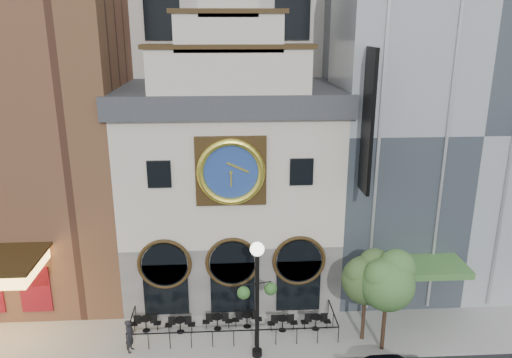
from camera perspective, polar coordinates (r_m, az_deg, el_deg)
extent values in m
cube|color=gray|center=(27.59, -2.58, -17.09)|extent=(44.00, 5.00, 0.15)
cube|color=#605E5B|center=(31.33, -2.79, -8.25)|extent=(12.00, 8.00, 4.00)
cube|color=beige|center=(29.38, -2.95, 1.48)|extent=(12.00, 8.00, 7.00)
cube|color=#2D3035|center=(28.53, -3.08, 9.42)|extent=(12.60, 8.60, 1.20)
cube|color=#2F210E|center=(25.21, -2.89, 0.91)|extent=(3.60, 0.25, 3.60)
cylinder|color=navy|center=(25.08, -2.89, 0.82)|extent=(3.10, 0.12, 3.10)
torus|color=yellow|center=(25.00, -2.88, 0.77)|extent=(3.46, 0.36, 3.46)
cube|color=brown|center=(33.02, -26.72, 10.29)|extent=(14.00, 12.00, 25.00)
cube|color=gray|center=(33.45, 19.98, 6.81)|extent=(14.00, 12.00, 20.00)
cube|color=#437736|center=(28.00, 18.53, -9.51)|extent=(4.50, 2.40, 0.35)
cube|color=black|center=(24.64, 12.67, 6.35)|extent=(0.18, 1.60, 7.00)
cylinder|color=black|center=(27.74, -12.52, -15.32)|extent=(0.68, 0.68, 0.03)
cylinder|color=black|center=(27.94, -12.47, -15.96)|extent=(0.06, 0.06, 0.72)
cylinder|color=black|center=(27.32, -8.69, -15.63)|extent=(0.68, 0.68, 0.03)
cylinder|color=black|center=(27.52, -8.66, -16.28)|extent=(0.06, 0.06, 0.72)
cylinder|color=black|center=(27.36, -4.44, -15.42)|extent=(0.68, 0.68, 0.03)
cylinder|color=black|center=(27.56, -4.42, -16.07)|extent=(0.06, 0.06, 0.72)
cylinder|color=black|center=(27.44, -1.03, -15.25)|extent=(0.68, 0.68, 0.03)
cylinder|color=black|center=(27.65, -1.03, -15.89)|extent=(0.06, 0.06, 0.72)
cylinder|color=black|center=(27.20, 3.05, -15.60)|extent=(0.68, 0.68, 0.03)
cylinder|color=black|center=(27.40, 3.04, -16.25)|extent=(0.06, 0.06, 0.72)
cylinder|color=black|center=(27.45, 6.88, -15.38)|extent=(0.68, 0.68, 0.03)
cylinder|color=black|center=(27.65, 6.85, -16.03)|extent=(0.06, 0.06, 0.72)
imported|color=black|center=(26.40, -14.24, -16.99)|extent=(0.54, 0.70, 1.72)
cylinder|color=black|center=(24.33, 0.13, -14.34)|extent=(0.20, 0.20, 5.49)
cylinder|color=black|center=(25.78, 0.13, -19.23)|extent=(0.48, 0.48, 0.33)
sphere|color=white|center=(22.91, 0.13, -8.02)|extent=(0.66, 0.66, 0.66)
sphere|color=#235221|center=(23.75, -1.43, -12.88)|extent=(0.61, 0.61, 0.61)
sphere|color=#235221|center=(24.07, 1.67, -12.44)|extent=(0.61, 0.61, 0.61)
cylinder|color=#382619|center=(26.83, 12.19, -15.08)|extent=(0.19, 0.19, 2.62)
sphere|color=#314F1F|center=(25.80, 12.48, -11.21)|extent=(2.43, 2.43, 2.43)
sphere|color=#314F1F|center=(25.86, 13.42, -9.57)|extent=(1.68, 1.68, 1.68)
sphere|color=#314F1F|center=(25.32, 11.83, -10.54)|extent=(1.50, 1.50, 1.50)
cylinder|color=#382619|center=(26.28, 14.39, -15.77)|extent=(0.20, 0.20, 2.81)
sphere|color=#346226|center=(25.16, 14.77, -11.54)|extent=(2.61, 2.61, 2.61)
sphere|color=#346226|center=(25.25, 15.79, -9.73)|extent=(1.80, 1.80, 1.80)
sphere|color=#346226|center=(24.64, 14.10, -10.81)|extent=(1.60, 1.60, 1.60)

